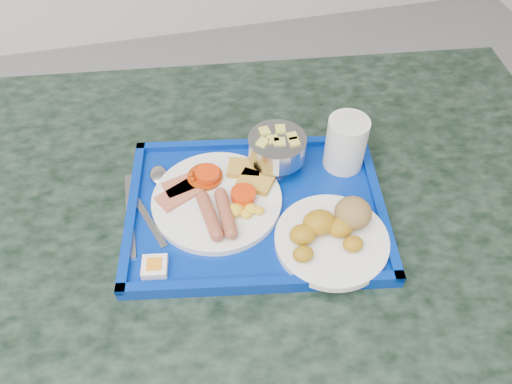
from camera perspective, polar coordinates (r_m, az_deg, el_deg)
table at (r=1.05m, az=-1.70°, el=-8.89°), size 1.40×1.02×0.81m
tray at (r=0.86m, az=0.00°, el=-1.99°), size 0.49×0.39×0.03m
main_plate at (r=0.86m, az=-4.24°, el=-0.66°), size 0.22×0.22×0.03m
bread_plate at (r=0.81m, az=8.84°, el=-4.55°), size 0.18×0.18×0.06m
fruit_bowl at (r=0.89m, az=2.43°, el=5.08°), size 0.10×0.10×0.07m
juice_cup at (r=0.91m, az=10.25°, el=5.66°), size 0.07×0.07×0.10m
spoon at (r=0.90m, az=-11.44°, el=0.70°), size 0.08×0.19×0.01m
knife at (r=0.87m, az=-14.19°, el=-2.48°), size 0.02×0.18×0.00m
jam_packet at (r=0.80m, az=-11.51°, el=-8.35°), size 0.04×0.04×0.02m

